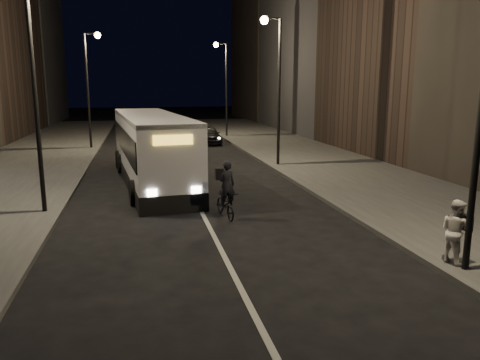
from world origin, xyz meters
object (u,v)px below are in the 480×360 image
streetlight_left_far (91,75)px  car_near (208,135)px  cyclist_on_bicycle (226,199)px  pedestrian_woman (456,231)px  streetlight_right_near (477,51)px  streetlight_right_mid (275,71)px  streetlight_left_near (40,63)px  city_bus (151,146)px  car_far (173,127)px  streetlight_right_far (223,77)px  car_mid (143,134)px

streetlight_left_far → car_near: streetlight_left_far is taller
cyclist_on_bicycle → pedestrian_woman: cyclist_on_bicycle is taller
streetlight_right_near → streetlight_left_far: 28.10m
streetlight_left_far → streetlight_right_mid: bearing=-43.2°
streetlight_left_near → cyclist_on_bicycle: 7.85m
pedestrian_woman → car_near: size_ratio=0.39×
streetlight_right_mid → city_bus: streetlight_right_mid is taller
city_bus → car_far: bearing=77.5°
streetlight_right_mid → car_far: size_ratio=1.66×
cyclist_on_bicycle → car_near: 21.55m
streetlight_right_far → city_bus: (-6.93, -18.87, -3.58)m
streetlight_right_near → streetlight_right_far: 32.00m
streetlight_left_far → pedestrian_woman: streetlight_left_far is taller
streetlight_right_far → city_bus: bearing=-110.2°
city_bus → car_far: (2.57, 21.91, -1.07)m
streetlight_right_far → pedestrian_woman: 31.83m
streetlight_left_far → car_far: (6.30, 9.04, -4.65)m
pedestrian_woman → car_mid: pedestrian_woman is taller
cyclist_on_bicycle → streetlight_right_far: bearing=72.2°
streetlight_left_near → pedestrian_woman: size_ratio=4.93×
streetlight_right_far → car_far: 7.06m
car_mid → cyclist_on_bicycle: bearing=94.5°
streetlight_left_far → car_far: bearing=55.1°
streetlight_right_far → streetlight_left_near: 26.26m
streetlight_right_near → pedestrian_woman: (0.27, 0.47, -4.38)m
car_near → car_mid: car_near is taller
streetlight_right_far → cyclist_on_bicycle: size_ratio=3.92×
car_mid → car_near: bearing=152.3°
streetlight_right_mid → streetlight_left_near: bearing=-143.1°
streetlight_right_near → city_bus: streetlight_right_near is taller
cyclist_on_bicycle → car_mid: (-2.55, 23.88, -0.08)m
streetlight_right_near → car_near: bearing=94.2°
streetlight_right_far → streetlight_right_mid: bearing=-90.0°
streetlight_right_far → city_bus: 20.42m
streetlight_right_mid → streetlight_left_near: (-10.66, -8.00, 0.00)m
streetlight_left_near → city_bus: streetlight_left_near is taller
car_near → car_far: 7.70m
streetlight_right_near → car_near: 28.16m
car_near → car_mid: bearing=151.9°
streetlight_right_far → car_near: streetlight_right_far is taller
streetlight_right_far → streetlight_left_far: size_ratio=1.00×
streetlight_right_mid → pedestrian_woman: bearing=-89.0°
cyclist_on_bicycle → car_far: bearing=81.8°
city_bus → cyclist_on_bicycle: size_ratio=5.93×
streetlight_right_near → pedestrian_woman: bearing=60.3°
streetlight_left_near → car_mid: bearing=81.0°
streetlight_right_mid → car_mid: 16.57m
streetlight_right_mid → pedestrian_woman: size_ratio=4.93×
streetlight_right_near → city_bus: (-6.93, 13.13, -3.58)m
streetlight_right_mid → cyclist_on_bicycle: (-4.58, -9.70, -4.67)m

